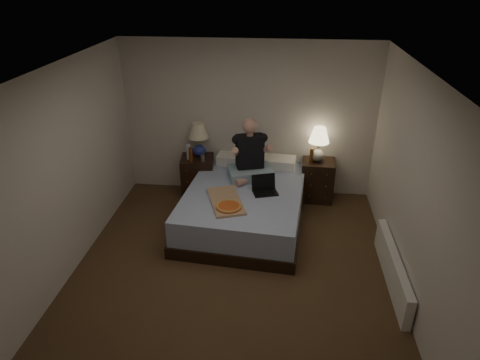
# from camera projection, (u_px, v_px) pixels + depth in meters

# --- Properties ---
(floor) EXTENTS (4.00, 4.50, 0.00)m
(floor) POSITION_uv_depth(u_px,v_px,m) (233.00, 272.00, 5.37)
(floor) COLOR brown
(floor) RESTS_ON ground
(ceiling) EXTENTS (4.00, 4.50, 0.00)m
(ceiling) POSITION_uv_depth(u_px,v_px,m) (231.00, 72.00, 4.25)
(ceiling) COLOR white
(ceiling) RESTS_ON ground
(wall_back) EXTENTS (4.00, 0.00, 2.50)m
(wall_back) POSITION_uv_depth(u_px,v_px,m) (249.00, 120.00, 6.81)
(wall_back) COLOR silver
(wall_back) RESTS_ON ground
(wall_front) EXTENTS (4.00, 0.00, 2.50)m
(wall_front) POSITION_uv_depth(u_px,v_px,m) (191.00, 340.00, 2.81)
(wall_front) COLOR silver
(wall_front) RESTS_ON ground
(wall_left) EXTENTS (0.00, 4.50, 2.50)m
(wall_left) POSITION_uv_depth(u_px,v_px,m) (62.00, 176.00, 4.99)
(wall_left) COLOR silver
(wall_left) RESTS_ON ground
(wall_right) EXTENTS (0.00, 4.50, 2.50)m
(wall_right) POSITION_uv_depth(u_px,v_px,m) (415.00, 193.00, 4.63)
(wall_right) COLOR silver
(wall_right) RESTS_ON ground
(bed) EXTENTS (1.84, 2.33, 0.55)m
(bed) POSITION_uv_depth(u_px,v_px,m) (245.00, 205.00, 6.32)
(bed) COLOR #617DC2
(bed) RESTS_ON floor
(nightstand_left) EXTENTS (0.57, 0.52, 0.67)m
(nightstand_left) POSITION_uv_depth(u_px,v_px,m) (198.00, 176.00, 7.05)
(nightstand_left) COLOR black
(nightstand_left) RESTS_ON floor
(nightstand_right) EXTENTS (0.54, 0.49, 0.67)m
(nightstand_right) POSITION_uv_depth(u_px,v_px,m) (317.00, 180.00, 6.94)
(nightstand_right) COLOR black
(nightstand_right) RESTS_ON floor
(lamp_left) EXTENTS (0.34, 0.34, 0.56)m
(lamp_left) POSITION_uv_depth(u_px,v_px,m) (199.00, 140.00, 6.83)
(lamp_left) COLOR navy
(lamp_left) RESTS_ON nightstand_left
(lamp_right) EXTENTS (0.33, 0.33, 0.56)m
(lamp_right) POSITION_uv_depth(u_px,v_px,m) (319.00, 145.00, 6.66)
(lamp_right) COLOR gray
(lamp_right) RESTS_ON nightstand_right
(water_bottle) EXTENTS (0.07, 0.07, 0.25)m
(water_bottle) POSITION_uv_depth(u_px,v_px,m) (189.00, 152.00, 6.79)
(water_bottle) COLOR silver
(water_bottle) RESTS_ON nightstand_left
(soda_can) EXTENTS (0.07, 0.07, 0.10)m
(soda_can) POSITION_uv_depth(u_px,v_px,m) (203.00, 158.00, 6.76)
(soda_can) COLOR #A7A7A2
(soda_can) RESTS_ON nightstand_left
(beer_bottle_left) EXTENTS (0.06, 0.06, 0.23)m
(beer_bottle_left) POSITION_uv_depth(u_px,v_px,m) (191.00, 155.00, 6.72)
(beer_bottle_left) COLOR #602A0D
(beer_bottle_left) RESTS_ON nightstand_left
(beer_bottle_right) EXTENTS (0.06, 0.06, 0.23)m
(beer_bottle_right) POSITION_uv_depth(u_px,v_px,m) (312.00, 155.00, 6.70)
(beer_bottle_right) COLOR #512F0B
(beer_bottle_right) RESTS_ON nightstand_right
(person) EXTENTS (0.78, 0.69, 0.93)m
(person) POSITION_uv_depth(u_px,v_px,m) (250.00, 150.00, 6.32)
(person) COLOR black
(person) RESTS_ON bed
(laptop) EXTENTS (0.41, 0.37, 0.24)m
(laptop) POSITION_uv_depth(u_px,v_px,m) (265.00, 186.00, 6.03)
(laptop) COLOR black
(laptop) RESTS_ON bed
(pizza_box) EXTENTS (0.62, 0.85, 0.08)m
(pizza_box) POSITION_uv_depth(u_px,v_px,m) (229.00, 207.00, 5.66)
(pizza_box) COLOR tan
(pizza_box) RESTS_ON bed
(radiator) EXTENTS (0.10, 1.60, 0.40)m
(radiator) POSITION_uv_depth(u_px,v_px,m) (392.00, 269.00, 5.12)
(radiator) COLOR white
(radiator) RESTS_ON floor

